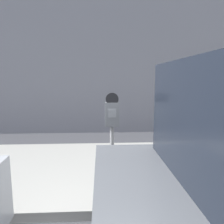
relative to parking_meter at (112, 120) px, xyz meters
The scene contains 3 objects.
sidewalk 1.46m from the parking_meter, 61.83° to the left, with size 24.00×2.80×0.13m.
building_facade 4.24m from the parking_meter, 83.42° to the left, with size 24.00×0.30×4.74m.
parking_meter is the anchor object (origin of this frame).
Camera 1 is at (-0.62, -1.63, 1.71)m, focal length 35.00 mm.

